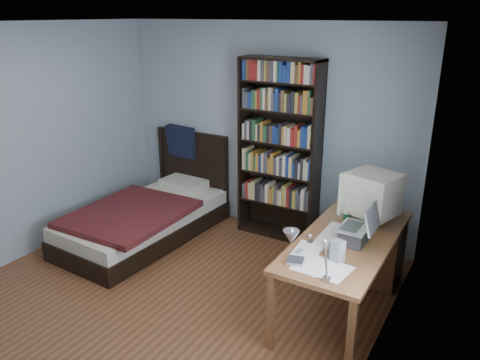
{
  "coord_description": "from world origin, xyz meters",
  "views": [
    {
      "loc": [
        2.56,
        -2.79,
        2.58
      ],
      "look_at": [
        0.37,
        0.92,
        1.03
      ],
      "focal_mm": 35.0,
      "sensor_mm": 36.0,
      "label": 1
    }
  ],
  "objects": [
    {
      "name": "speaker",
      "position": [
        1.56,
        0.4,
        0.82
      ],
      "size": [
        0.11,
        0.11,
        0.18
      ],
      "primitive_type": "cube",
      "rotation": [
        0.0,
        0.0,
        -0.33
      ],
      "color": "gray",
      "rests_on": "desk"
    },
    {
      "name": "external_drive",
      "position": [
        1.29,
        0.21,
        0.74
      ],
      "size": [
        0.15,
        0.15,
        0.03
      ],
      "primitive_type": "cube",
      "rotation": [
        0.0,
        0.0,
        0.24
      ],
      "color": "gray",
      "rests_on": "desk"
    },
    {
      "name": "phone_grey",
      "position": [
        1.25,
        0.38,
        0.74
      ],
      "size": [
        0.06,
        0.09,
        0.02
      ],
      "primitive_type": "cube",
      "rotation": [
        0.0,
        0.0,
        -0.28
      ],
      "color": "gray",
      "rests_on": "desk"
    },
    {
      "name": "keyboard",
      "position": [
        1.39,
        0.78,
        0.75
      ],
      "size": [
        0.19,
        0.47,
        0.05
      ],
      "primitive_type": "cube",
      "rotation": [
        0.0,
        0.07,
        0.01
      ],
      "color": "beige",
      "rests_on": "desk"
    },
    {
      "name": "desk_lamp",
      "position": [
        1.5,
        -0.25,
        1.17
      ],
      "size": [
        0.21,
        0.46,
        0.55
      ],
      "color": "#99999E",
      "rests_on": "desk"
    },
    {
      "name": "mouse",
      "position": [
        1.5,
        1.17,
        0.75
      ],
      "size": [
        0.06,
        0.11,
        0.04
      ],
      "primitive_type": "ellipsoid",
      "color": "silver",
      "rests_on": "desk"
    },
    {
      "name": "soda_can",
      "position": [
        1.41,
        1.09,
        0.79
      ],
      "size": [
        0.06,
        0.06,
        0.11
      ],
      "primitive_type": "cylinder",
      "color": "#083E12",
      "rests_on": "desk"
    },
    {
      "name": "laptop",
      "position": [
        1.6,
        0.76,
        0.84
      ],
      "size": [
        0.3,
        0.3,
        0.37
      ],
      "color": "#2D2D30",
      "rests_on": "desk"
    },
    {
      "name": "bed",
      "position": [
        -1.04,
        1.13,
        0.25
      ],
      "size": [
        1.17,
        2.15,
        1.16
      ],
      "color": "black",
      "rests_on": "floor"
    },
    {
      "name": "bookshelf",
      "position": [
        0.3,
        1.94,
        1.07
      ],
      "size": [
        0.95,
        0.3,
        2.12
      ],
      "color": "black",
      "rests_on": "floor"
    },
    {
      "name": "phone_silver",
      "position": [
        1.27,
        0.59,
        0.74
      ],
      "size": [
        0.05,
        0.09,
        0.02
      ],
      "primitive_type": "cube",
      "rotation": [
        0.0,
        0.0,
        -0.01
      ],
      "color": "#B6B5BA",
      "rests_on": "desk"
    },
    {
      "name": "desk",
      "position": [
        1.51,
        1.33,
        0.42
      ],
      "size": [
        0.75,
        1.73,
        0.73
      ],
      "color": "brown",
      "rests_on": "floor"
    },
    {
      "name": "crt_monitor",
      "position": [
        1.57,
        1.27,
        1.0
      ],
      "size": [
        0.52,
        0.48,
        0.49
      ],
      "color": "beige",
      "rests_on": "desk"
    },
    {
      "name": "room",
      "position": [
        0.03,
        -0.0,
        1.25
      ],
      "size": [
        4.2,
        4.24,
        2.5
      ],
      "color": "brown",
      "rests_on": "ground"
    }
  ]
}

